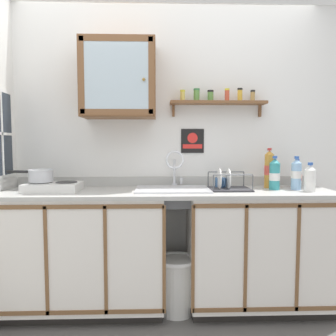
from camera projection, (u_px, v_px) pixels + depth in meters
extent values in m
plane|color=#565451|center=(171.00, 329.00, 2.31)|extent=(5.61, 5.61, 0.00)
cube|color=white|center=(168.00, 148.00, 2.82)|extent=(3.21, 0.05, 2.58)
cube|color=white|center=(168.00, 0.00, 2.70)|extent=(3.21, 0.02, 0.05)
cube|color=black|center=(87.00, 302.00, 2.61)|extent=(1.21, 0.52, 0.08)
cube|color=silver|center=(85.00, 248.00, 2.55)|extent=(1.24, 0.58, 0.85)
cube|color=brown|center=(75.00, 207.00, 2.23)|extent=(1.24, 0.01, 0.03)
cube|color=brown|center=(77.00, 313.00, 2.28)|extent=(1.24, 0.01, 0.03)
cube|color=brown|center=(46.00, 261.00, 2.25)|extent=(0.02, 0.01, 0.78)
cube|color=brown|center=(106.00, 261.00, 2.26)|extent=(0.02, 0.01, 0.78)
cube|color=brown|center=(164.00, 260.00, 2.27)|extent=(0.02, 0.01, 0.78)
cube|color=black|center=(257.00, 300.00, 2.66)|extent=(1.11, 0.52, 0.08)
cube|color=silver|center=(259.00, 246.00, 2.59)|extent=(1.13, 0.58, 0.85)
cube|color=brown|center=(273.00, 206.00, 2.27)|extent=(1.13, 0.01, 0.03)
cube|color=brown|center=(271.00, 309.00, 2.33)|extent=(1.13, 0.01, 0.03)
cube|color=brown|center=(193.00, 260.00, 2.28)|extent=(0.02, 0.01, 0.78)
cube|color=brown|center=(246.00, 259.00, 2.29)|extent=(0.02, 0.01, 0.78)
cube|color=brown|center=(298.00, 258.00, 2.31)|extent=(0.02, 0.01, 0.78)
cube|color=#B2B2AD|center=(170.00, 192.00, 2.53)|extent=(2.57, 0.61, 0.03)
cube|color=#B2B2AD|center=(168.00, 181.00, 2.81)|extent=(2.57, 0.02, 0.08)
cube|color=silver|center=(172.00, 189.00, 2.55)|extent=(0.58, 0.41, 0.01)
cube|color=slate|center=(172.00, 204.00, 2.56)|extent=(0.50, 0.33, 0.01)
cube|color=slate|center=(172.00, 194.00, 2.73)|extent=(0.50, 0.01, 0.12)
cube|color=slate|center=(174.00, 201.00, 2.39)|extent=(0.50, 0.01, 0.12)
cylinder|color=#4C4C51|center=(172.00, 204.00, 2.56)|extent=(0.04, 0.04, 0.01)
cylinder|color=silver|center=(174.00, 185.00, 2.78)|extent=(0.05, 0.05, 0.02)
cylinder|color=silver|center=(174.00, 171.00, 2.77)|extent=(0.02, 0.02, 0.21)
torus|color=silver|center=(175.00, 160.00, 2.69)|extent=(0.16, 0.02, 0.16)
cylinder|color=silver|center=(181.00, 181.00, 2.78)|extent=(0.02, 0.02, 0.06)
cube|color=silver|center=(53.00, 187.00, 2.49)|extent=(0.41, 0.29, 0.06)
cylinder|color=#2D2D2D|center=(41.00, 182.00, 2.50)|extent=(0.16, 0.16, 0.01)
cylinder|color=#2D2D2D|center=(66.00, 182.00, 2.51)|extent=(0.16, 0.16, 0.01)
cylinder|color=black|center=(34.00, 189.00, 2.36)|extent=(0.03, 0.02, 0.03)
cylinder|color=black|center=(61.00, 189.00, 2.36)|extent=(0.03, 0.02, 0.03)
cylinder|color=silver|center=(41.00, 176.00, 2.50)|extent=(0.18, 0.18, 0.09)
torus|color=silver|center=(41.00, 170.00, 2.49)|extent=(0.19, 0.19, 0.01)
cylinder|color=black|center=(18.00, 172.00, 2.51)|extent=(0.19, 0.04, 0.02)
cylinder|color=#8CB7E0|center=(296.00, 176.00, 2.55)|extent=(0.08, 0.08, 0.21)
cone|color=#8CB7E0|center=(297.00, 161.00, 2.54)|extent=(0.07, 0.07, 0.03)
cylinder|color=#2D59B2|center=(297.00, 157.00, 2.54)|extent=(0.03, 0.03, 0.02)
cylinder|color=white|center=(296.00, 174.00, 2.55)|extent=(0.08, 0.08, 0.06)
cylinder|color=gold|center=(269.00, 171.00, 2.67)|extent=(0.08, 0.08, 0.28)
cone|color=gold|center=(269.00, 153.00, 2.65)|extent=(0.07, 0.07, 0.03)
cylinder|color=red|center=(270.00, 149.00, 2.65)|extent=(0.03, 0.03, 0.02)
cylinder|color=#D84C3F|center=(269.00, 170.00, 2.66)|extent=(0.08, 0.08, 0.08)
cylinder|color=silver|center=(297.00, 177.00, 2.67)|extent=(0.08, 0.08, 0.18)
cone|color=silver|center=(297.00, 164.00, 2.66)|extent=(0.07, 0.07, 0.04)
cylinder|color=#2D59B2|center=(297.00, 160.00, 2.66)|extent=(0.04, 0.04, 0.02)
cylinder|color=#D84C3F|center=(297.00, 177.00, 2.67)|extent=(0.08, 0.08, 0.05)
cylinder|color=teal|center=(275.00, 176.00, 2.56)|extent=(0.08, 0.08, 0.21)
cone|color=teal|center=(275.00, 161.00, 2.55)|extent=(0.08, 0.08, 0.04)
cylinder|color=#2D59B2|center=(275.00, 157.00, 2.55)|extent=(0.04, 0.04, 0.02)
cylinder|color=white|center=(275.00, 177.00, 2.56)|extent=(0.08, 0.08, 0.06)
cylinder|color=white|center=(310.00, 181.00, 2.46)|extent=(0.08, 0.08, 0.17)
cone|color=white|center=(310.00, 168.00, 2.45)|extent=(0.08, 0.08, 0.04)
cylinder|color=#2D59B2|center=(310.00, 164.00, 2.45)|extent=(0.04, 0.04, 0.02)
cylinder|color=white|center=(310.00, 179.00, 2.46)|extent=(0.09, 0.09, 0.05)
cube|color=#333338|center=(229.00, 189.00, 2.56)|extent=(0.32, 0.27, 0.01)
cylinder|color=#4C4F54|center=(213.00, 183.00, 2.43)|extent=(0.01, 0.01, 0.12)
cylinder|color=#4C4F54|center=(253.00, 183.00, 2.43)|extent=(0.01, 0.01, 0.12)
cylinder|color=#4C4F54|center=(208.00, 179.00, 2.68)|extent=(0.01, 0.01, 0.12)
cylinder|color=#4C4F54|center=(244.00, 179.00, 2.69)|extent=(0.01, 0.01, 0.12)
cylinder|color=#4C4F54|center=(233.00, 175.00, 2.43)|extent=(0.30, 0.01, 0.01)
cylinder|color=#4C4F54|center=(226.00, 172.00, 2.68)|extent=(0.30, 0.01, 0.01)
cylinder|color=white|center=(219.00, 179.00, 2.55)|extent=(0.01, 0.17, 0.17)
cylinder|color=white|center=(228.00, 179.00, 2.55)|extent=(0.01, 0.16, 0.16)
cylinder|color=#3F6699|center=(221.00, 183.00, 2.64)|extent=(0.09, 0.09, 0.09)
torus|color=#3F6699|center=(223.00, 183.00, 2.59)|extent=(0.03, 0.06, 0.06)
cube|color=brown|center=(119.00, 80.00, 2.59)|extent=(0.59, 0.30, 0.61)
cube|color=silver|center=(116.00, 75.00, 2.43)|extent=(0.48, 0.01, 0.50)
cube|color=brown|center=(81.00, 75.00, 2.42)|extent=(0.05, 0.01, 0.58)
cube|color=brown|center=(152.00, 76.00, 2.44)|extent=(0.05, 0.01, 0.58)
cube|color=brown|center=(116.00, 38.00, 2.41)|extent=(0.55, 0.01, 0.05)
cube|color=brown|center=(117.00, 112.00, 2.45)|extent=(0.55, 0.01, 0.05)
sphere|color=olive|center=(144.00, 79.00, 2.43)|extent=(0.02, 0.02, 0.02)
cube|color=brown|center=(218.00, 103.00, 2.71)|extent=(0.81, 0.14, 0.02)
cube|color=brown|center=(173.00, 111.00, 2.76)|extent=(0.02, 0.03, 0.10)
cube|color=brown|center=(260.00, 111.00, 2.78)|extent=(0.02, 0.03, 0.10)
cylinder|color=#E0C659|center=(183.00, 97.00, 2.70)|extent=(0.04, 0.04, 0.08)
cylinder|color=yellow|center=(183.00, 91.00, 2.69)|extent=(0.04, 0.04, 0.02)
cylinder|color=#598C3F|center=(197.00, 96.00, 2.69)|extent=(0.05, 0.05, 0.09)
cylinder|color=#33723F|center=(197.00, 90.00, 2.68)|extent=(0.05, 0.05, 0.02)
cylinder|color=#598C3F|center=(210.00, 97.00, 2.71)|extent=(0.05, 0.05, 0.08)
cylinder|color=black|center=(211.00, 91.00, 2.71)|extent=(0.05, 0.05, 0.02)
cylinder|color=#CC4C33|center=(227.00, 96.00, 2.70)|extent=(0.04, 0.04, 0.09)
cylinder|color=yellow|center=(227.00, 89.00, 2.69)|extent=(0.04, 0.04, 0.02)
cylinder|color=gold|center=(240.00, 96.00, 2.70)|extent=(0.04, 0.04, 0.09)
cylinder|color=black|center=(240.00, 89.00, 2.69)|extent=(0.04, 0.04, 0.02)
cylinder|color=tan|center=(253.00, 97.00, 2.73)|extent=(0.04, 0.04, 0.08)
cylinder|color=black|center=(253.00, 91.00, 2.72)|extent=(0.04, 0.04, 0.02)
cube|color=black|center=(192.00, 141.00, 2.79)|extent=(0.20, 0.01, 0.21)
cube|color=red|center=(192.00, 146.00, 2.79)|extent=(0.17, 0.00, 0.04)
cylinder|color=red|center=(193.00, 138.00, 2.79)|extent=(0.09, 0.00, 0.09)
cube|color=white|center=(2.00, 134.00, 2.47)|extent=(0.01, 0.02, 0.64)
cylinder|color=silver|center=(177.00, 286.00, 2.53)|extent=(0.29, 0.29, 0.42)
torus|color=white|center=(177.00, 259.00, 2.52)|extent=(0.32, 0.32, 0.03)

